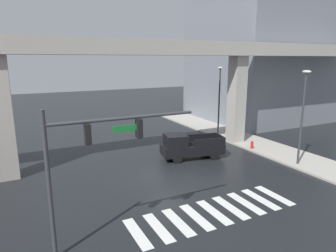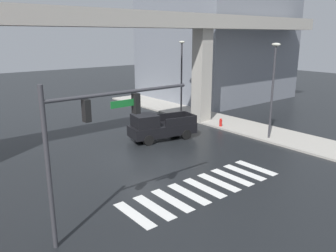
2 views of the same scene
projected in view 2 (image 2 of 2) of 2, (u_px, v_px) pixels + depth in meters
name	position (u px, v px, depth m)	size (l,w,h in m)	color
ground_plane	(145.00, 159.00, 21.91)	(120.00, 120.00, 0.00)	black
crosswalk_stripes	(204.00, 188.00, 17.85)	(9.35, 2.80, 0.01)	silver
elevated_overpass	(102.00, 30.00, 23.48)	(52.17, 2.22, 9.51)	#ADA89E
sidewalk_east	(234.00, 124.00, 30.16)	(4.00, 36.00, 0.15)	#ADA89E
pickup_truck	(159.00, 127.00, 25.83)	(5.38, 2.88, 2.08)	black
traffic_signal_mast	(90.00, 128.00, 12.79)	(6.49, 0.32, 6.20)	#38383D
street_lamp_near_corner	(273.00, 80.00, 24.93)	(0.44, 0.70, 7.24)	#38383D
street_lamp_mid_block	(182.00, 69.00, 32.62)	(0.44, 0.70, 7.24)	#38383D
fire_hydrant	(221.00, 123.00, 29.22)	(0.24, 0.24, 0.85)	red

